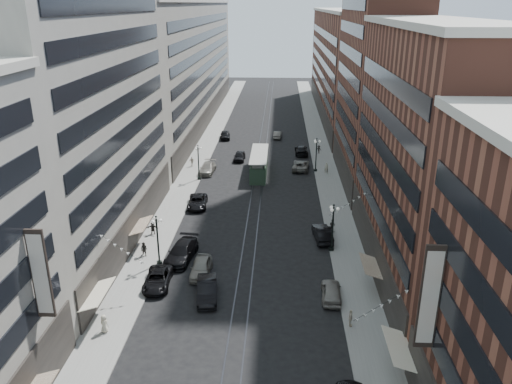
% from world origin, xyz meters
% --- Properties ---
extents(ground, '(220.00, 220.00, 0.00)m').
position_xyz_m(ground, '(0.00, 60.00, 0.00)').
color(ground, black).
rests_on(ground, ground).
extents(sidewalk_west, '(4.00, 180.00, 0.15)m').
position_xyz_m(sidewalk_west, '(-11.00, 70.00, 0.07)').
color(sidewalk_west, gray).
rests_on(sidewalk_west, ground).
extents(sidewalk_east, '(4.00, 180.00, 0.15)m').
position_xyz_m(sidewalk_east, '(11.00, 70.00, 0.07)').
color(sidewalk_east, gray).
rests_on(sidewalk_east, ground).
extents(rail_west, '(0.12, 180.00, 0.02)m').
position_xyz_m(rail_west, '(-0.70, 70.00, 0.01)').
color(rail_west, '#2D2D33').
rests_on(rail_west, ground).
extents(rail_east, '(0.12, 180.00, 0.02)m').
position_xyz_m(rail_east, '(0.70, 70.00, 0.01)').
color(rail_east, '#2D2D33').
rests_on(rail_east, ground).
extents(building_west_mid, '(8.00, 36.00, 28.00)m').
position_xyz_m(building_west_mid, '(-17.00, 33.00, 14.00)').
color(building_west_mid, gray).
rests_on(building_west_mid, ground).
extents(building_west_far, '(8.00, 90.00, 26.00)m').
position_xyz_m(building_west_far, '(-17.00, 96.00, 13.00)').
color(building_west_far, gray).
rests_on(building_west_far, ground).
extents(building_east_mid, '(8.00, 30.00, 24.00)m').
position_xyz_m(building_east_mid, '(17.00, 28.00, 12.00)').
color(building_east_mid, brown).
rests_on(building_east_mid, ground).
extents(building_east_tower, '(8.00, 26.00, 42.00)m').
position_xyz_m(building_east_tower, '(17.00, 56.00, 21.00)').
color(building_east_tower, brown).
rests_on(building_east_tower, ground).
extents(building_east_far, '(8.00, 72.00, 24.00)m').
position_xyz_m(building_east_far, '(17.00, 105.00, 12.00)').
color(building_east_far, brown).
rests_on(building_east_far, ground).
extents(lamppost_sw_far, '(1.03, 1.14, 5.52)m').
position_xyz_m(lamppost_sw_far, '(-9.20, 28.00, 3.10)').
color(lamppost_sw_far, black).
rests_on(lamppost_sw_far, sidewalk_west).
extents(lamppost_sw_mid, '(1.03, 1.14, 5.52)m').
position_xyz_m(lamppost_sw_mid, '(-9.20, 55.00, 3.10)').
color(lamppost_sw_mid, black).
rests_on(lamppost_sw_mid, sidewalk_west).
extents(lamppost_se_far, '(1.03, 1.14, 5.52)m').
position_xyz_m(lamppost_se_far, '(9.20, 32.00, 3.10)').
color(lamppost_se_far, black).
rests_on(lamppost_se_far, sidewalk_east).
extents(lamppost_se_mid, '(1.03, 1.14, 5.52)m').
position_xyz_m(lamppost_se_mid, '(9.20, 60.00, 3.10)').
color(lamppost_se_mid, black).
rests_on(lamppost_se_mid, sidewalk_east).
extents(streetcar, '(2.66, 12.02, 3.33)m').
position_xyz_m(streetcar, '(0.00, 58.91, 1.53)').
color(streetcar, '#263C2B').
rests_on(streetcar, ground).
extents(car_2, '(2.67, 5.31, 1.44)m').
position_xyz_m(car_2, '(-8.40, 23.91, 0.72)').
color(car_2, black).
rests_on(car_2, ground).
extents(car_4, '(2.01, 4.58, 1.54)m').
position_xyz_m(car_4, '(8.30, 22.46, 0.77)').
color(car_4, gray).
rests_on(car_4, ground).
extents(car_5, '(2.45, 5.36, 1.70)m').
position_xyz_m(car_5, '(-3.29, 22.01, 0.85)').
color(car_5, black).
rests_on(car_5, ground).
extents(pedestrian_1, '(0.89, 0.68, 1.62)m').
position_xyz_m(pedestrian_1, '(-11.08, 16.25, 0.96)').
color(pedestrian_1, '#BAB39A').
rests_on(pedestrian_1, sidewalk_west).
extents(pedestrian_2, '(0.87, 0.62, 1.62)m').
position_xyz_m(pedestrian_2, '(-11.22, 29.60, 0.96)').
color(pedestrian_2, black).
rests_on(pedestrian_2, sidewalk_west).
extents(pedestrian_4, '(0.48, 0.96, 1.59)m').
position_xyz_m(pedestrian_4, '(9.50, 18.07, 0.95)').
color(pedestrian_4, beige).
rests_on(pedestrian_4, sidewalk_east).
extents(car_7, '(2.85, 5.51, 1.48)m').
position_xyz_m(car_7, '(-7.72, 44.17, 0.74)').
color(car_7, black).
rests_on(car_7, ground).
extents(car_8, '(2.55, 5.64, 1.60)m').
position_xyz_m(car_8, '(-8.40, 58.60, 0.80)').
color(car_8, gray).
rests_on(car_8, ground).
extents(car_9, '(2.40, 4.91, 1.61)m').
position_xyz_m(car_9, '(-7.84, 80.38, 0.81)').
color(car_9, black).
rests_on(car_9, ground).
extents(car_10, '(2.31, 5.24, 1.67)m').
position_xyz_m(car_10, '(8.40, 34.83, 0.84)').
color(car_10, black).
rests_on(car_10, ground).
extents(car_11, '(3.09, 5.75, 1.53)m').
position_xyz_m(car_11, '(6.80, 61.04, 0.77)').
color(car_11, slate).
rests_on(car_11, ground).
extents(car_12, '(2.32, 5.59, 1.61)m').
position_xyz_m(car_12, '(7.23, 70.11, 0.81)').
color(car_12, black).
rests_on(car_12, ground).
extents(car_13, '(1.96, 4.58, 1.54)m').
position_xyz_m(car_13, '(-3.74, 65.75, 0.77)').
color(car_13, black).
rests_on(car_13, ground).
extents(car_14, '(1.77, 4.37, 1.41)m').
position_xyz_m(car_14, '(2.79, 81.49, 0.70)').
color(car_14, '#68665D').
rests_on(car_14, ground).
extents(pedestrian_5, '(1.46, 0.48, 1.55)m').
position_xyz_m(pedestrian_5, '(-11.63, 35.15, 0.93)').
color(pedestrian_5, black).
rests_on(pedestrian_5, sidewalk_west).
extents(pedestrian_6, '(1.03, 0.64, 1.64)m').
position_xyz_m(pedestrian_6, '(-11.39, 61.51, 0.97)').
color(pedestrian_6, beige).
rests_on(pedestrian_6, sidewalk_west).
extents(pedestrian_7, '(0.85, 0.85, 1.60)m').
position_xyz_m(pedestrian_7, '(9.74, 36.92, 0.95)').
color(pedestrian_7, black).
rests_on(pedestrian_7, sidewalk_east).
extents(pedestrian_8, '(0.68, 0.45, 1.85)m').
position_xyz_m(pedestrian_8, '(10.83, 58.81, 1.07)').
color(pedestrian_8, '#AEA790').
rests_on(pedestrian_8, sidewalk_east).
extents(pedestrian_9, '(1.05, 0.69, 1.51)m').
position_xyz_m(pedestrian_9, '(10.41, 70.19, 0.91)').
color(pedestrian_9, black).
rests_on(pedestrian_9, sidewalk_east).
extents(car_extra_0, '(3.28, 6.44, 1.79)m').
position_xyz_m(car_extra_0, '(-7.08, 29.33, 0.90)').
color(car_extra_0, black).
rests_on(car_extra_0, ground).
extents(car_extra_1, '(1.97, 4.84, 1.64)m').
position_xyz_m(car_extra_1, '(-4.50, 26.29, 0.82)').
color(car_extra_1, gray).
rests_on(car_extra_1, ground).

